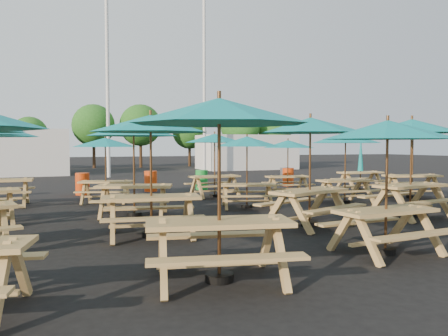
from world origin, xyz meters
name	(u,v)px	position (x,y,z in m)	size (l,w,h in m)	color
ground	(243,208)	(0.00, 0.00, 0.00)	(120.00, 120.00, 0.00)	black
picnic_unit_4	(219,120)	(-3.15, -6.06, 2.16)	(2.84, 2.84, 2.48)	tan
picnic_unit_5	(151,130)	(-3.35, -2.88, 2.14)	(2.69, 2.69, 2.45)	tan
picnic_unit_6	(134,134)	(-3.20, -0.23, 2.11)	(2.97, 2.97, 2.43)	tan
picnic_unit_7	(105,146)	(-3.54, 2.76, 1.82)	(2.54, 2.54, 2.09)	tan
picnic_unit_8	(387,137)	(0.00, -5.73, 1.98)	(2.30, 2.30, 2.27)	tan
picnic_unit_9	(310,131)	(0.21, -3.10, 2.16)	(3.01, 3.01, 2.47)	tan
picnic_unit_10	(247,145)	(0.13, 0.06, 1.84)	(2.54, 2.54, 2.11)	tan
picnic_unit_11	(215,141)	(0.24, 2.97, 1.97)	(2.29, 2.29, 2.26)	tan
picnic_unit_13	(412,131)	(3.28, -3.02, 2.19)	(2.73, 2.73, 2.51)	tan
picnic_unit_14	(346,142)	(3.46, -0.16, 1.95)	(2.15, 2.15, 2.23)	tan
picnic_unit_15	(288,147)	(3.09, 2.74, 1.78)	(2.19, 2.19, 2.04)	tan
picnic_unit_18	(413,137)	(6.45, 0.05, 2.10)	(2.80, 2.80, 2.41)	tan
picnic_unit_19	(361,167)	(6.41, 2.68, 0.94)	(1.83, 1.61, 2.28)	tan
waste_bin_1	(82,184)	(-4.06, 5.39, 0.40)	(0.50, 0.50, 0.81)	red
waste_bin_2	(151,181)	(-1.46, 5.65, 0.40)	(0.50, 0.50, 0.81)	red
waste_bin_3	(202,180)	(0.65, 5.53, 0.40)	(0.50, 0.50, 0.81)	green
waste_bin_4	(288,177)	(4.77, 5.57, 0.40)	(0.50, 0.50, 0.81)	red
waste_bin_5	(286,177)	(4.82, 5.86, 0.40)	(0.50, 0.50, 0.81)	gray
mast_0	(107,71)	(-2.00, 14.00, 6.00)	(0.20, 0.20, 12.00)	silver
mast_1	(204,82)	(4.50, 16.00, 6.00)	(0.20, 0.20, 12.00)	silver
event_tent_1	(246,152)	(9.00, 19.00, 1.30)	(7.00, 4.00, 2.60)	silver
tree_2	(30,134)	(-6.39, 23.65, 2.62)	(2.59, 2.59, 3.93)	#382314
tree_3	(94,125)	(-1.75, 24.72, 3.41)	(3.36, 3.36, 5.09)	#382314
tree_4	(140,125)	(1.90, 24.26, 3.46)	(3.41, 3.41, 5.17)	#382314
tree_5	(189,132)	(6.22, 24.67, 2.97)	(2.94, 2.94, 4.45)	#382314
tree_6	(240,127)	(10.23, 22.90, 3.43)	(3.38, 3.38, 5.13)	#382314
tree_7	(275,132)	(13.63, 22.92, 2.99)	(2.95, 2.95, 4.48)	#382314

